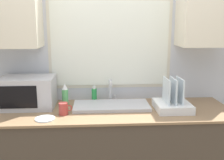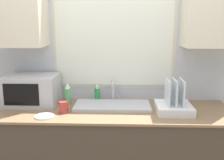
% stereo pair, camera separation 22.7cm
% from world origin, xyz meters
% --- Properties ---
extents(countertop, '(2.16, 0.70, 0.93)m').
position_xyz_m(countertop, '(0.00, 0.33, 0.46)').
color(countertop, '#42382D').
rests_on(countertop, ground_plane).
extents(wall_back, '(6.00, 0.38, 2.60)m').
position_xyz_m(wall_back, '(0.00, 0.66, 1.39)').
color(wall_back, silver).
rests_on(wall_back, ground_plane).
extents(sink_basin, '(0.70, 0.32, 0.03)m').
position_xyz_m(sink_basin, '(-0.01, 0.40, 0.94)').
color(sink_basin, '#B2B2B7').
rests_on(sink_basin, countertop).
extents(faucet, '(0.08, 0.16, 0.22)m').
position_xyz_m(faucet, '(-0.00, 0.57, 1.06)').
color(faucet, '#B7B7BC').
rests_on(faucet, countertop).
extents(microwave, '(0.49, 0.35, 0.28)m').
position_xyz_m(microwave, '(-0.78, 0.46, 1.07)').
color(microwave, '#B2B2B7').
rests_on(microwave, countertop).
extents(dish_rack, '(0.30, 0.33, 0.29)m').
position_xyz_m(dish_rack, '(0.54, 0.29, 0.99)').
color(dish_rack, white).
rests_on(dish_rack, countertop).
extents(spray_bottle, '(0.06, 0.06, 0.21)m').
position_xyz_m(spray_bottle, '(-0.44, 0.48, 1.03)').
color(spray_bottle, '#59B266').
rests_on(spray_bottle, countertop).
extents(soap_bottle, '(0.05, 0.05, 0.16)m').
position_xyz_m(soap_bottle, '(-0.16, 0.58, 1.00)').
color(soap_bottle, '#268C3F').
rests_on(soap_bottle, countertop).
extents(mug_near_sink, '(0.11, 0.08, 0.10)m').
position_xyz_m(mug_near_sink, '(-0.42, 0.23, 0.98)').
color(mug_near_sink, '#A53833').
rests_on(mug_near_sink, countertop).
extents(small_plate, '(0.16, 0.16, 0.01)m').
position_xyz_m(small_plate, '(-0.56, 0.12, 0.93)').
color(small_plate, silver).
rests_on(small_plate, countertop).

